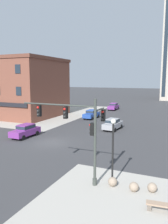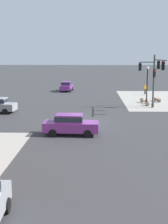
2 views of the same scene
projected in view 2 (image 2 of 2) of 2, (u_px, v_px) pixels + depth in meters
name	position (u px, v px, depth m)	size (l,w,h in m)	color
ground_plane	(83.00, 123.00, 29.57)	(320.00, 320.00, 0.00)	#38383A
traffic_signal_main	(154.00, 74.00, 36.13)	(6.24, 2.09, 6.32)	#383D38
bollard_sphere_curb_a	(148.00, 103.00, 39.20)	(0.66, 0.66, 0.66)	gray
bollard_sphere_curb_b	(147.00, 101.00, 40.74)	(0.66, 0.66, 0.66)	gray
bollard_sphere_curb_c	(142.00, 100.00, 41.89)	(0.66, 0.66, 0.66)	gray
bench_near_signal	(157.00, 99.00, 42.65)	(1.84, 0.68, 0.49)	#9E7F66
pedestrian_with_bag	(145.00, 88.00, 50.42)	(0.29, 0.53, 1.68)	#333333
street_lamp_corner_near	(147.00, 81.00, 38.61)	(0.36, 0.36, 4.90)	black
car_main_southbound_near	(66.00, 86.00, 54.62)	(4.51, 2.12, 1.68)	#7A3389
car_main_southbound_far	(71.00, 124.00, 24.98)	(2.03, 4.47, 1.68)	#7A3389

